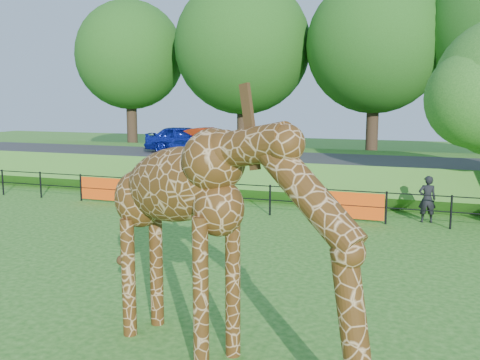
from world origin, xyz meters
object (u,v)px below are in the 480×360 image
Objects in this scene: car_blue at (185,139)px; visitor at (427,199)px; giraffe at (225,247)px; car_red at (210,141)px.

visitor is (11.64, -5.72, -1.30)m from car_blue.
giraffe reaches higher than visitor.
giraffe is 3.39× the size of visitor.
visitor is at bearing -119.34° from car_red.
car_blue is at bearing 139.87° from giraffe.
car_red is at bearing -93.58° from car_blue.
giraffe is 1.36× the size of car_blue.
giraffe is at bearing -161.94° from car_blue.
visitor is (2.80, 11.38, -1.13)m from giraffe.
car_red reaches higher than visitor.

